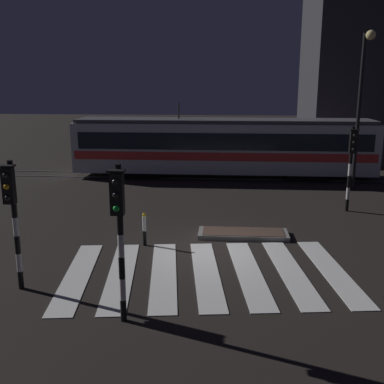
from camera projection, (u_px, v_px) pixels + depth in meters
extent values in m
plane|color=black|center=(209.00, 249.00, 14.77)|extent=(120.00, 120.00, 0.00)
cube|color=#59595E|center=(217.00, 179.00, 25.32)|extent=(80.00, 0.12, 0.03)
cube|color=#59595E|center=(218.00, 174.00, 26.71)|extent=(80.00, 0.12, 0.03)
cube|color=silver|center=(78.00, 275.00, 12.77)|extent=(1.28, 4.81, 0.02)
cube|color=silver|center=(121.00, 275.00, 12.83)|extent=(1.28, 4.81, 0.02)
cube|color=silver|center=(164.00, 274.00, 12.88)|extent=(1.28, 4.81, 0.02)
cube|color=silver|center=(206.00, 273.00, 12.94)|extent=(1.28, 4.81, 0.02)
cube|color=silver|center=(249.00, 272.00, 12.99)|extent=(1.28, 4.81, 0.02)
cube|color=silver|center=(290.00, 271.00, 13.04)|extent=(1.28, 4.81, 0.02)
cube|color=silver|center=(332.00, 271.00, 13.10)|extent=(1.28, 4.81, 0.02)
cube|color=slate|center=(243.00, 234.00, 16.02)|extent=(3.12, 1.09, 0.16)
cube|color=#4C382D|center=(243.00, 232.00, 16.00)|extent=(2.81, 0.98, 0.02)
cylinder|color=black|center=(347.00, 205.00, 19.10)|extent=(0.14, 0.14, 0.50)
cylinder|color=white|center=(348.00, 193.00, 18.98)|extent=(0.14, 0.14, 0.50)
cylinder|color=black|center=(349.00, 182.00, 18.86)|extent=(0.14, 0.14, 0.50)
cylinder|color=white|center=(350.00, 170.00, 18.74)|extent=(0.14, 0.14, 0.50)
cylinder|color=black|center=(351.00, 158.00, 18.62)|extent=(0.14, 0.14, 0.50)
cylinder|color=white|center=(352.00, 145.00, 18.51)|extent=(0.14, 0.14, 0.50)
cylinder|color=black|center=(353.00, 133.00, 18.39)|extent=(0.14, 0.14, 0.50)
cube|color=black|center=(353.00, 142.00, 18.31)|extent=(0.28, 0.20, 0.90)
sphere|color=black|center=(355.00, 135.00, 18.13)|extent=(0.14, 0.14, 0.14)
sphere|color=black|center=(354.00, 142.00, 18.20)|extent=(0.14, 0.14, 0.14)
sphere|color=black|center=(353.00, 149.00, 18.26)|extent=(0.14, 0.14, 0.14)
cube|color=black|center=(354.00, 130.00, 18.19)|extent=(0.36, 0.24, 0.04)
cylinder|color=black|center=(124.00, 310.00, 10.33)|extent=(0.14, 0.14, 0.51)
cylinder|color=white|center=(123.00, 289.00, 10.21)|extent=(0.14, 0.14, 0.51)
cylinder|color=black|center=(122.00, 268.00, 10.09)|extent=(0.14, 0.14, 0.51)
cylinder|color=white|center=(121.00, 246.00, 9.97)|extent=(0.14, 0.14, 0.51)
cylinder|color=black|center=(120.00, 223.00, 9.85)|extent=(0.14, 0.14, 0.51)
cylinder|color=white|center=(119.00, 200.00, 9.72)|extent=(0.14, 0.14, 0.51)
cylinder|color=black|center=(118.00, 176.00, 9.60)|extent=(0.14, 0.14, 0.51)
cube|color=black|center=(117.00, 194.00, 9.52)|extent=(0.28, 0.20, 0.90)
sphere|color=black|center=(115.00, 182.00, 9.35)|extent=(0.14, 0.14, 0.14)
sphere|color=black|center=(116.00, 195.00, 9.41)|extent=(0.14, 0.14, 0.14)
sphere|color=green|center=(116.00, 208.00, 9.48)|extent=(0.14, 0.14, 0.14)
cube|color=black|center=(116.00, 171.00, 9.40)|extent=(0.36, 0.24, 0.04)
cylinder|color=black|center=(21.00, 280.00, 11.94)|extent=(0.14, 0.14, 0.49)
cylinder|color=white|center=(19.00, 262.00, 11.83)|extent=(0.14, 0.14, 0.49)
cylinder|color=black|center=(18.00, 245.00, 11.71)|extent=(0.14, 0.14, 0.49)
cylinder|color=white|center=(16.00, 227.00, 11.60)|extent=(0.14, 0.14, 0.49)
cylinder|color=black|center=(14.00, 208.00, 11.48)|extent=(0.14, 0.14, 0.49)
cylinder|color=white|center=(12.00, 189.00, 11.37)|extent=(0.14, 0.14, 0.49)
cylinder|color=black|center=(10.00, 170.00, 11.25)|extent=(0.14, 0.14, 0.49)
cube|color=black|center=(9.00, 186.00, 11.17)|extent=(0.28, 0.20, 0.90)
sphere|color=black|center=(5.00, 175.00, 11.00)|extent=(0.14, 0.14, 0.14)
sphere|color=orange|center=(6.00, 187.00, 11.07)|extent=(0.14, 0.14, 0.14)
sphere|color=black|center=(8.00, 198.00, 11.13)|extent=(0.14, 0.14, 0.14)
cube|color=black|center=(7.00, 166.00, 11.06)|extent=(0.36, 0.24, 0.04)
cylinder|color=black|center=(358.00, 114.00, 22.13)|extent=(0.18, 0.18, 7.46)
cylinder|color=black|center=(368.00, 34.00, 20.84)|extent=(0.10, 0.90, 0.10)
sphere|color=#F9E08C|center=(371.00, 35.00, 20.43)|extent=(0.44, 0.44, 0.44)
cube|color=silver|center=(223.00, 147.00, 25.59)|extent=(16.54, 2.50, 2.70)
cube|color=red|center=(223.00, 157.00, 24.45)|extent=(16.20, 0.04, 0.44)
cube|color=red|center=(223.00, 150.00, 26.91)|extent=(16.20, 0.04, 0.44)
cube|color=black|center=(223.00, 142.00, 24.26)|extent=(15.71, 0.03, 0.90)
cube|color=#4C4C51|center=(223.00, 121.00, 25.25)|extent=(16.20, 2.30, 0.20)
cylinder|color=#262628|center=(179.00, 111.00, 25.32)|extent=(0.08, 0.08, 1.00)
cube|color=black|center=(304.00, 175.00, 25.62)|extent=(2.20, 2.00, 0.35)
cube|color=black|center=(143.00, 173.00, 26.29)|extent=(2.20, 2.00, 0.35)
sphere|color=#F9F2CC|center=(375.00, 156.00, 25.07)|extent=(0.24, 0.24, 0.24)
cylinder|color=black|center=(145.00, 238.00, 15.09)|extent=(0.12, 0.12, 0.50)
cylinder|color=white|center=(144.00, 224.00, 14.98)|extent=(0.12, 0.12, 0.50)
sphere|color=yellow|center=(144.00, 215.00, 14.90)|extent=(0.12, 0.12, 0.12)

